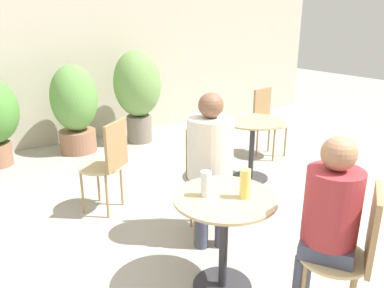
% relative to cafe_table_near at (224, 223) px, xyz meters
% --- Properties ---
extents(storefront_wall, '(10.00, 0.06, 3.00)m').
position_rel_cafe_table_near_xyz_m(storefront_wall, '(-0.01, 3.99, 0.98)').
color(storefront_wall, beige).
rests_on(storefront_wall, ground_plane).
extents(cafe_table_near, '(0.69, 0.69, 0.71)m').
position_rel_cafe_table_near_xyz_m(cafe_table_near, '(0.00, 0.00, 0.00)').
color(cafe_table_near, '#2D2D33').
rests_on(cafe_table_near, ground_plane).
extents(cafe_table_far, '(0.70, 0.70, 0.71)m').
position_rel_cafe_table_near_xyz_m(cafe_table_far, '(1.45, 1.36, 0.00)').
color(cafe_table_far, '#2D2D33').
rests_on(cafe_table_far, ground_plane).
extents(bistro_chair_0, '(0.47, 0.48, 0.92)m').
position_rel_cafe_table_near_xyz_m(bistro_chair_0, '(0.44, -0.66, 0.03)').
color(bistro_chair_0, tan).
rests_on(bistro_chair_0, ground_plane).
extents(bistro_chair_1, '(0.46, 0.47, 0.92)m').
position_rel_cafe_table_near_xyz_m(bistro_chair_1, '(0.36, 0.71, 0.03)').
color(bistro_chair_1, tan).
rests_on(bistro_chair_1, ground_plane).
extents(bistro_chair_2, '(0.42, 0.44, 0.92)m').
position_rel_cafe_table_near_xyz_m(bistro_chair_2, '(2.17, 1.89, 0.03)').
color(bistro_chair_2, tan).
rests_on(bistro_chair_2, ground_plane).
extents(bistro_chair_4, '(0.48, 0.48, 0.92)m').
position_rel_cafe_table_near_xyz_m(bistro_chair_4, '(-0.25, 1.49, 0.03)').
color(bistro_chair_4, tan).
rests_on(bistro_chair_4, ground_plane).
extents(seated_person_0, '(0.40, 0.41, 1.21)m').
position_rel_cafe_table_near_xyz_m(seated_person_0, '(0.35, -0.54, 0.21)').
color(seated_person_0, '#42475B').
rests_on(seated_person_0, ground_plane).
extents(seated_person_1, '(0.45, 0.47, 1.28)m').
position_rel_cafe_table_near_xyz_m(seated_person_1, '(0.29, 0.57, 0.23)').
color(seated_person_1, '#42475B').
rests_on(seated_person_1, ground_plane).
extents(beer_glass_0, '(0.07, 0.07, 0.17)m').
position_rel_cafe_table_near_xyz_m(beer_glass_0, '(-0.10, 0.08, 0.28)').
color(beer_glass_0, silver).
rests_on(beer_glass_0, cafe_table_near).
extents(beer_glass_1, '(0.07, 0.07, 0.20)m').
position_rel_cafe_table_near_xyz_m(beer_glass_1, '(0.10, -0.08, 0.29)').
color(beer_glass_1, '#DBC65B').
rests_on(beer_glass_1, cafe_table_near).
extents(potted_plant_1, '(0.64, 0.64, 1.24)m').
position_rel_cafe_table_near_xyz_m(potted_plant_1, '(0.00, 3.44, 0.15)').
color(potted_plant_1, '#93664C').
rests_on(potted_plant_1, ground_plane).
extents(potted_plant_2, '(0.71, 0.71, 1.40)m').
position_rel_cafe_table_near_xyz_m(potted_plant_2, '(0.94, 3.39, 0.31)').
color(potted_plant_2, slate).
rests_on(potted_plant_2, ground_plane).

